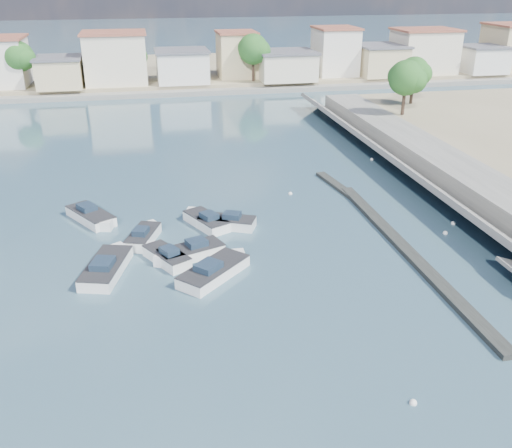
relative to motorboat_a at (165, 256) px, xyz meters
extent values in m
plane|color=#305060|center=(10.48, 27.93, -0.38)|extent=(400.00, 400.00, 0.00)
cube|color=slate|center=(24.63, 0.93, 0.52)|extent=(4.17, 90.00, 2.86)
cube|color=black|center=(17.48, -2.07, -0.20)|extent=(1.00, 26.00, 0.35)
cube|color=black|center=(16.98, 11.93, -0.23)|extent=(2.00, 8.05, 0.30)
cube|color=gray|center=(10.48, 79.93, 0.32)|extent=(160.00, 40.00, 1.40)
cube|color=slate|center=(10.48, 58.93, 0.02)|extent=(160.00, 2.50, 0.80)
cube|color=beige|center=(-13.52, 62.93, 3.27)|extent=(7.00, 8.00, 4.50)
cube|color=#595960|center=(-13.52, 62.93, 5.70)|extent=(7.42, 8.48, 0.35)
cube|color=beige|center=(-4.52, 64.93, 5.02)|extent=(10.00, 9.00, 8.00)
cube|color=#99513D|center=(-4.52, 64.93, 9.20)|extent=(10.60, 9.54, 0.35)
cube|color=white|center=(6.48, 63.93, 3.52)|extent=(8.50, 8.50, 5.00)
cube|color=#595960|center=(6.48, 63.93, 6.20)|extent=(9.01, 9.01, 0.35)
cube|color=beige|center=(16.48, 66.93, 4.77)|extent=(6.50, 7.50, 7.50)
cube|color=#99513D|center=(16.48, 66.93, 8.70)|extent=(6.89, 7.95, 0.35)
cube|color=beige|center=(24.48, 62.93, 3.27)|extent=(9.50, 9.00, 4.50)
cube|color=#595960|center=(24.48, 62.93, 5.70)|extent=(10.07, 9.54, 0.35)
cube|color=white|center=(34.48, 65.93, 5.02)|extent=(7.00, 8.00, 8.00)
cube|color=#99513D|center=(34.48, 65.93, 9.20)|extent=(7.42, 8.48, 0.35)
cube|color=beige|center=(42.48, 63.93, 3.52)|extent=(8.00, 9.00, 5.00)
cube|color=#595960|center=(42.48, 63.93, 6.20)|extent=(8.48, 9.54, 0.35)
cube|color=beige|center=(51.48, 64.93, 4.77)|extent=(10.50, 8.50, 7.50)
cube|color=#99513D|center=(51.48, 64.93, 8.70)|extent=(11.13, 9.01, 0.35)
cube|color=white|center=(62.48, 62.93, 3.27)|extent=(7.50, 7.50, 4.50)
cube|color=#595960|center=(62.48, 62.93, 5.70)|extent=(7.95, 7.95, 0.35)
cylinder|color=#38281E|center=(-19.52, 62.93, 2.71)|extent=(0.44, 0.44, 3.38)
sphere|color=#1A4818|center=(-19.52, 62.93, 6.05)|extent=(4.80, 4.80, 4.80)
sphere|color=#1A4818|center=(-18.62, 62.33, 5.82)|extent=(3.60, 3.60, 3.60)
sphere|color=#1A4818|center=(-20.27, 63.38, 6.20)|extent=(3.30, 3.30, 3.30)
cylinder|color=#38281E|center=(-1.52, 65.93, 2.48)|extent=(0.44, 0.44, 2.93)
sphere|color=#1A4818|center=(-1.52, 65.93, 5.38)|extent=(4.16, 4.16, 4.16)
sphere|color=#1A4818|center=(-0.74, 65.41, 5.18)|extent=(3.12, 3.12, 3.12)
sphere|color=#1A4818|center=(-2.17, 66.32, 5.51)|extent=(2.86, 2.86, 2.86)
cylinder|color=#38281E|center=(18.48, 61.93, 2.82)|extent=(0.44, 0.44, 3.60)
sphere|color=#1A4818|center=(18.48, 61.93, 6.38)|extent=(5.12, 5.12, 5.12)
sphere|color=#1A4818|center=(19.44, 61.29, 6.14)|extent=(3.84, 3.84, 3.84)
sphere|color=#1A4818|center=(17.68, 62.41, 6.54)|extent=(3.52, 3.52, 3.52)
cylinder|color=#38281E|center=(34.48, 64.93, 2.60)|extent=(0.44, 0.44, 3.15)
sphere|color=#1A4818|center=(34.48, 64.93, 5.71)|extent=(4.48, 4.48, 4.48)
sphere|color=#1A4818|center=(35.32, 64.37, 5.50)|extent=(3.36, 3.36, 3.36)
sphere|color=#1A4818|center=(33.78, 65.35, 5.85)|extent=(3.08, 3.08, 3.08)
cylinder|color=#38281E|center=(50.48, 63.93, 2.37)|extent=(0.44, 0.44, 2.70)
sphere|color=#1A4818|center=(50.48, 63.93, 5.04)|extent=(3.84, 3.84, 3.84)
sphere|color=#1A4818|center=(51.20, 63.45, 4.86)|extent=(2.88, 2.88, 2.88)
sphere|color=#1A4818|center=(49.88, 64.29, 5.16)|extent=(2.64, 2.64, 2.64)
cylinder|color=#38281E|center=(32.48, 31.93, 3.00)|extent=(0.44, 0.44, 3.15)
sphere|color=#1A4818|center=(32.48, 31.93, 6.11)|extent=(4.48, 4.48, 4.48)
sphere|color=#1A4818|center=(33.32, 31.37, 5.90)|extent=(3.36, 3.36, 3.36)
sphere|color=#1A4818|center=(31.78, 32.35, 6.25)|extent=(3.08, 3.08, 3.08)
cylinder|color=#38281E|center=(36.48, 37.93, 2.88)|extent=(0.44, 0.44, 2.93)
sphere|color=#1A4818|center=(36.48, 37.93, 5.78)|extent=(4.16, 4.16, 4.16)
sphere|color=#1A4818|center=(37.26, 37.41, 5.58)|extent=(3.12, 3.12, 3.12)
sphere|color=#1A4818|center=(35.83, 38.32, 5.91)|extent=(2.86, 2.86, 2.86)
cube|color=white|center=(0.11, -0.19, -0.08)|extent=(3.37, 4.31, 1.00)
cube|color=white|center=(-0.75, 1.32, -0.08)|extent=(1.38, 1.38, 1.00)
cube|color=#262628|center=(0.11, -0.19, 0.42)|extent=(3.40, 4.33, 0.08)
cube|color=#1C2C3E|center=(0.31, -0.55, 0.66)|extent=(1.46, 1.54, 0.48)
cube|color=white|center=(-1.46, 3.54, -0.08)|extent=(2.91, 4.34, 1.00)
cube|color=white|center=(-0.87, 5.15, -0.08)|extent=(1.53, 1.53, 1.00)
cube|color=#262628|center=(-1.46, 3.54, 0.42)|extent=(2.94, 4.36, 0.08)
cube|color=#1C2C3E|center=(-1.60, 3.16, 0.66)|extent=(1.36, 1.48, 0.48)
cube|color=white|center=(5.20, 5.02, -0.08)|extent=(4.87, 3.42, 1.00)
cube|color=white|center=(3.40, 5.81, -0.08)|extent=(1.58, 1.58, 1.00)
cube|color=#262628|center=(5.20, 5.02, 0.42)|extent=(4.88, 3.45, 0.08)
cube|color=#1C2C3E|center=(5.62, 4.84, 0.66)|extent=(1.68, 1.53, 0.48)
cube|color=white|center=(1.88, 0.24, -0.08)|extent=(5.02, 3.40, 1.00)
cube|color=white|center=(0.02, -0.45, -0.08)|extent=(1.78, 1.78, 1.00)
cube|color=#262628|center=(1.88, 0.24, 0.42)|extent=(5.03, 3.43, 0.08)
cube|color=#1C2C3E|center=(2.32, 0.40, 0.66)|extent=(1.72, 1.59, 0.48)
cube|color=white|center=(-4.03, -1.04, -0.08)|extent=(3.59, 5.86, 1.00)
cube|color=white|center=(-3.39, 1.22, -0.08)|extent=(2.09, 2.09, 1.00)
cube|color=#262628|center=(-4.03, -1.04, 0.42)|extent=(3.63, 5.88, 0.08)
cube|color=#1C2C3E|center=(-4.18, -1.56, 0.66)|extent=(1.74, 1.95, 0.48)
cube|color=white|center=(3.61, 5.52, -0.08)|extent=(3.55, 4.78, 1.00)
cube|color=white|center=(2.78, 7.24, -0.08)|extent=(1.60, 1.60, 1.00)
cube|color=#262628|center=(3.61, 5.52, 0.42)|extent=(3.58, 4.80, 0.08)
cube|color=#1C2C3E|center=(3.81, 5.12, 0.66)|extent=(1.58, 1.68, 0.48)
cube|color=white|center=(-5.65, 8.49, -0.08)|extent=(4.33, 5.35, 1.00)
cube|color=white|center=(-4.48, 6.62, -0.08)|extent=(1.63, 1.63, 1.00)
cube|color=#262628|center=(-5.65, 8.49, 0.42)|extent=(4.37, 5.37, 0.08)
cube|color=#1C2C3E|center=(-5.92, 8.92, 0.66)|extent=(1.82, 1.93, 0.48)
cube|color=white|center=(3.10, -2.97, -0.08)|extent=(5.40, 5.33, 1.00)
cube|color=white|center=(4.78, -1.33, -0.08)|extent=(1.53, 1.53, 1.00)
cube|color=#262628|center=(3.10, -2.97, 0.42)|extent=(5.43, 5.36, 0.08)
cube|color=#1C2C3E|center=(2.71, -3.35, 0.66)|extent=(2.10, 2.09, 0.48)
sphere|color=white|center=(21.90, 0.32, -0.33)|extent=(0.38, 0.38, 0.38)
sphere|color=white|center=(10.86, -17.14, -0.33)|extent=(0.38, 0.38, 0.38)
sphere|color=white|center=(23.48, 1.95, -0.33)|extent=(0.38, 0.38, 0.38)
sphere|color=white|center=(12.09, 11.14, -0.33)|extent=(0.38, 0.38, 0.38)
sphere|color=white|center=(23.48, 19.55, -0.33)|extent=(0.38, 0.38, 0.38)
camera|label=1|loc=(-0.71, -36.66, 18.61)|focal=40.00mm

